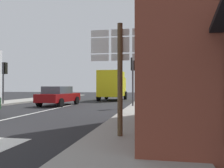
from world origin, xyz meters
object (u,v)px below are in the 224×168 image
traffic_light_far_right (141,74)px  sedan_far (59,96)px  delivery_truck (112,85)px  traffic_light_near_left (4,74)px  route_sign_post (120,67)px  traffic_light_near_right (133,70)px

traffic_light_far_right → sedan_far: bearing=-129.1°
traffic_light_far_right → delivery_truck: bearing=179.1°
traffic_light_near_left → sedan_far: bearing=9.6°
delivery_truck → route_sign_post: 18.28m
route_sign_post → traffic_light_near_left: bearing=136.9°
delivery_truck → traffic_light_far_right: bearing=-0.9°
sedan_far → route_sign_post: (6.47, -10.68, 1.24)m
sedan_far → traffic_light_far_right: (5.84, 7.19, 1.98)m
traffic_light_far_right → traffic_light_near_right: bearing=-90.0°
sedan_far → route_sign_post: bearing=-58.8°
sedan_far → route_sign_post: size_ratio=1.35×
route_sign_post → traffic_light_far_right: size_ratio=0.87×
sedan_far → traffic_light_near_left: bearing=-170.4°
traffic_light_near_left → traffic_light_far_right: (10.02, 7.90, 0.26)m
route_sign_post → traffic_light_near_right: 9.98m
sedan_far → route_sign_post: route_sign_post is taller
sedan_far → delivery_truck: delivery_truck is taller
sedan_far → traffic_light_far_right: bearing=50.9°
route_sign_post → traffic_light_near_right: traffic_light_near_right is taller
traffic_light_near_left → traffic_light_far_right: size_ratio=0.90×
delivery_truck → sedan_far: bearing=-111.7°
delivery_truck → traffic_light_far_right: 3.16m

